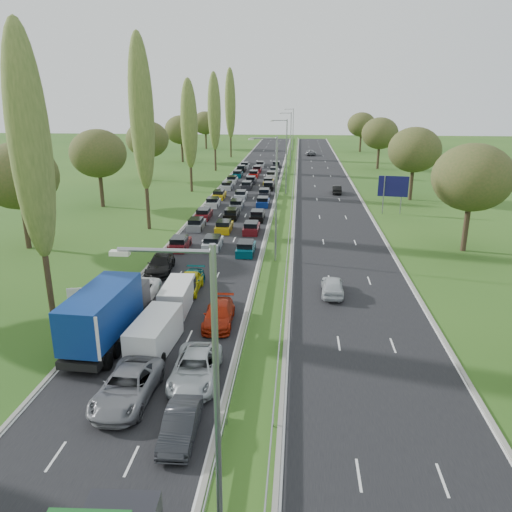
% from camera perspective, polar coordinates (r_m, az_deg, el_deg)
% --- Properties ---
extents(ground, '(260.00, 260.00, 0.00)m').
position_cam_1_polar(ground, '(85.23, 3.46, 7.32)').
color(ground, '#254D18').
rests_on(ground, ground).
extents(near_carriageway, '(10.50, 215.00, 0.04)m').
position_cam_1_polar(near_carriageway, '(88.11, -0.92, 7.70)').
color(near_carriageway, black).
rests_on(near_carriageway, ground).
extents(far_carriageway, '(10.50, 215.00, 0.04)m').
position_cam_1_polar(far_carriageway, '(87.79, 7.95, 7.49)').
color(far_carriageway, black).
rests_on(far_carriageway, ground).
extents(central_reservation, '(2.36, 215.00, 0.32)m').
position_cam_1_polar(central_reservation, '(87.59, 3.51, 7.97)').
color(central_reservation, gray).
rests_on(central_reservation, ground).
extents(lamp_columns, '(0.18, 140.18, 12.00)m').
position_cam_1_polar(lamp_columns, '(82.36, 3.50, 11.18)').
color(lamp_columns, gray).
rests_on(lamp_columns, ground).
extents(poplar_row, '(2.80, 127.80, 22.44)m').
position_cam_1_polar(poplar_row, '(74.25, -9.52, 15.19)').
color(poplar_row, '#2D2116').
rests_on(poplar_row, ground).
extents(woodland_left, '(8.00, 166.00, 11.10)m').
position_cam_1_polar(woodland_left, '(72.73, -18.60, 10.75)').
color(woodland_left, '#2D2116').
rests_on(woodland_left, ground).
extents(woodland_right, '(8.00, 153.00, 11.10)m').
position_cam_1_polar(woodland_right, '(72.98, 19.03, 10.73)').
color(woodland_right, '#2D2116').
rests_on(woodland_right, ground).
extents(traffic_queue_fill, '(9.07, 69.46, 0.80)m').
position_cam_1_polar(traffic_queue_fill, '(83.37, -1.27, 7.42)').
color(traffic_queue_fill, '#590F14').
rests_on(traffic_queue_fill, ground).
extents(near_car_2, '(2.61, 5.58, 1.54)m').
position_cam_1_polar(near_car_2, '(40.37, -13.40, -4.06)').
color(near_car_2, white).
rests_on(near_car_2, near_carriageway).
extents(near_car_3, '(2.60, 5.47, 1.54)m').
position_cam_1_polar(near_car_3, '(46.62, -10.87, -0.90)').
color(near_car_3, black).
rests_on(near_car_3, near_carriageway).
extents(near_car_6, '(2.86, 5.87, 1.61)m').
position_cam_1_polar(near_car_6, '(28.14, -14.51, -14.28)').
color(near_car_6, slate).
rests_on(near_car_6, near_carriageway).
extents(near_car_7, '(2.08, 4.76, 1.36)m').
position_cam_1_polar(near_car_7, '(42.26, -7.57, -2.85)').
color(near_car_7, '#054A4E').
rests_on(near_car_7, near_carriageway).
extents(near_car_8, '(1.84, 4.55, 1.55)m').
position_cam_1_polar(near_car_8, '(41.62, -7.64, -3.05)').
color(near_car_8, '#CBC30D').
rests_on(near_car_8, near_carriageway).
extents(near_car_9, '(1.59, 4.29, 1.40)m').
position_cam_1_polar(near_car_9, '(25.08, -8.63, -18.55)').
color(near_car_9, '#212327').
rests_on(near_car_9, near_carriageway).
extents(near_car_10, '(2.77, 5.66, 1.55)m').
position_cam_1_polar(near_car_10, '(29.16, -6.95, -12.63)').
color(near_car_10, '#ACB1B6').
rests_on(near_car_10, near_carriageway).
extents(near_car_11, '(2.19, 5.03, 1.44)m').
position_cam_1_polar(near_car_11, '(35.68, -4.26, -6.68)').
color(near_car_11, maroon).
rests_on(near_car_11, near_carriageway).
extents(far_car_0, '(1.88, 4.44, 1.50)m').
position_cam_1_polar(far_car_0, '(41.16, 8.73, -3.38)').
color(far_car_0, silver).
rests_on(far_car_0, far_carriageway).
extents(far_car_1, '(1.51, 4.10, 1.34)m').
position_cam_1_polar(far_car_1, '(84.48, 9.22, 7.51)').
color(far_car_1, black).
rests_on(far_car_1, far_carriageway).
extents(far_car_2, '(2.59, 5.38, 1.48)m').
position_cam_1_polar(far_car_2, '(139.84, 6.27, 11.68)').
color(far_car_2, gray).
rests_on(far_car_2, far_carriageway).
extents(blue_lorry, '(2.64, 9.50, 4.01)m').
position_cam_1_polar(blue_lorry, '(33.93, -16.57, -6.30)').
color(blue_lorry, black).
rests_on(blue_lorry, near_carriageway).
extents(white_van_front, '(2.13, 5.43, 2.18)m').
position_cam_1_polar(white_van_front, '(32.88, -11.38, -8.51)').
color(white_van_front, silver).
rests_on(white_van_front, near_carriageway).
extents(white_van_rear, '(1.93, 4.93, 1.98)m').
position_cam_1_polar(white_van_rear, '(38.64, -8.91, -4.43)').
color(white_van_rear, silver).
rests_on(white_van_rear, near_carriageway).
extents(info_sign, '(1.48, 0.46, 2.10)m').
position_cam_1_polar(info_sign, '(39.11, -19.68, -4.47)').
color(info_sign, gray).
rests_on(info_sign, ground).
extents(direction_sign, '(3.97, 0.71, 5.20)m').
position_cam_1_polar(direction_sign, '(70.81, 15.40, 7.50)').
color(direction_sign, gray).
rests_on(direction_sign, ground).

